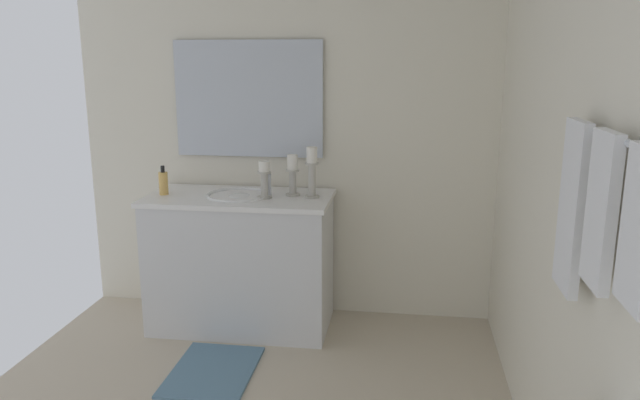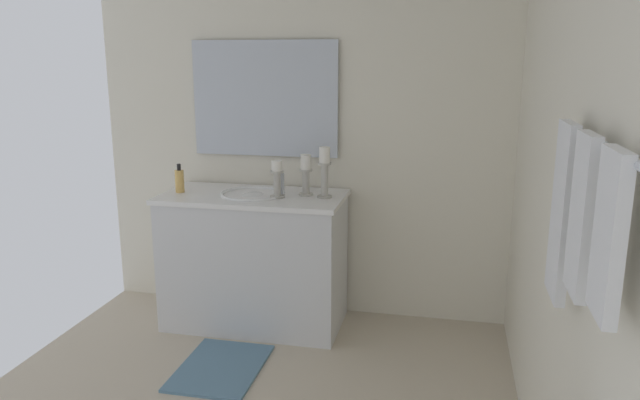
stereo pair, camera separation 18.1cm
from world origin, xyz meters
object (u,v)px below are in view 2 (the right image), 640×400
Objects in this scene: candle_holder_short at (306,174)px; soap_bottle at (180,181)px; mirror at (265,99)px; towel_near_corner at (609,235)px; candle_holder_tall at (325,171)px; bath_mat at (221,368)px; sink_basin at (253,200)px; towel_near_vanity at (562,211)px; vanity_cabinet at (255,260)px; candle_holder_mid at (277,179)px; towel_center at (582,215)px; towel_bar at (597,141)px.

candle_holder_short reaches higher than soap_bottle.
candle_holder_short is at bearing 54.53° from mirror.
towel_near_corner reaches higher than candle_holder_short.
candle_holder_tall is at bearing 74.06° from candle_holder_short.
soap_bottle is 1.19m from bath_mat.
soap_bottle reaches higher than bath_mat.
candle_holder_tall is (0.27, 0.45, -0.40)m from mirror.
sink_basin is 0.67× the size of bath_mat.
soap_bottle is (0.03, -0.47, 0.11)m from sink_basin.
bath_mat is (-0.97, -1.51, -1.21)m from towel_near_vanity.
vanity_cabinet is 3.11× the size of towel_near_corner.
towel_near_corner reaches higher than sink_basin.
candle_holder_short is (0.23, 0.33, -0.43)m from mirror.
candle_holder_mid reaches higher than vanity_cabinet.
sink_basin is 2.45m from towel_center.
towel_near_vanity is at bearing 38.84° from mirror.
vanity_cabinet is 1.19× the size of mirror.
candle_holder_tall reaches higher than candle_holder_short.
candle_holder_short is (-0.05, 0.32, 0.17)m from sink_basin.
candle_holder_mid is 0.42× the size of towel_near_vanity.
candle_holder_short is at bearing 95.93° from soap_bottle.
vanity_cabinet is at bearing -136.58° from towel_near_vanity.
towel_bar is at bearing 35.46° from mirror.
towel_bar is 1.93× the size of towel_center.
towel_near_corner is (2.11, 1.98, 0.38)m from soap_bottle.
towel_near_vanity reaches higher than bath_mat.
vanity_cabinet is 3.70× the size of candle_holder_tall.
towel_bar reaches higher than bath_mat.
candle_holder_short is at bearing -151.52° from towel_near_corner.
sink_basin is at bearing 179.91° from bath_mat.
towel_center reaches higher than vanity_cabinet.
towel_near_corner is at bearing 43.24° from soap_bottle.
towel_near_vanity reaches higher than sink_basin.
soap_bottle is (0.03, -0.47, 0.50)m from vanity_cabinet.
towel_near_corner is at bearing 32.68° from candle_holder_mid.
towel_bar is (1.87, 1.53, 0.66)m from sink_basin.
towel_near_corner is at bearing 0.00° from towel_center.
candle_holder_mid reaches higher than bath_mat.
towel_bar is at bearing 176.20° from towel_near_corner.
towel_near_vanity is (-0.27, -0.02, -0.25)m from towel_bar.
towel_center is (1.87, 1.51, 0.85)m from vanity_cabinet.
towel_near_vanity is at bearing 35.79° from candle_holder_short.
soap_bottle is 2.72m from towel_center.
soap_bottle is at bearing -128.31° from towel_near_vanity.
towel_center reaches higher than candle_holder_mid.
mirror is 0.59m from candle_holder_short.
candle_holder_tall is at bearing 59.27° from mirror.
bath_mat is (-1.25, -1.53, -1.46)m from towel_bar.
candle_holder_mid is 2.33m from towel_bar.
towel_center is 1.15× the size of towel_near_corner.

